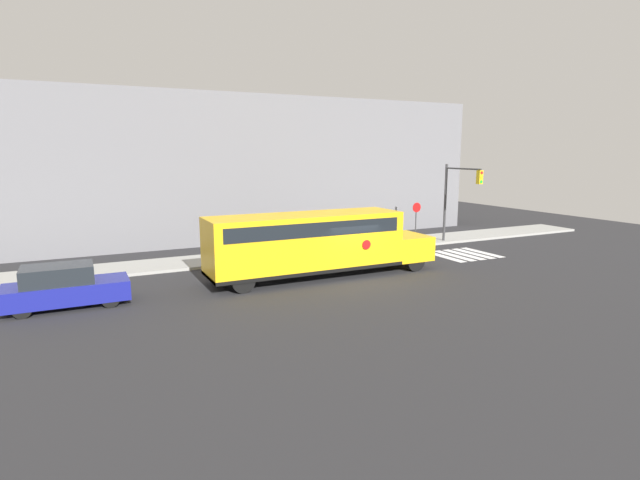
% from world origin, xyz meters
% --- Properties ---
extents(ground_plane, '(60.00, 60.00, 0.00)m').
position_xyz_m(ground_plane, '(0.00, 0.00, 0.00)').
color(ground_plane, '#28282B').
extents(sidewalk_strip, '(44.00, 3.00, 0.15)m').
position_xyz_m(sidewalk_strip, '(0.00, 6.50, 0.07)').
color(sidewalk_strip, '#9E9E99').
rests_on(sidewalk_strip, ground).
extents(building_backdrop, '(32.00, 4.00, 9.47)m').
position_xyz_m(building_backdrop, '(0.00, 13.00, 4.74)').
color(building_backdrop, slate).
rests_on(building_backdrop, ground).
extents(crosswalk_stripes, '(3.30, 3.20, 0.01)m').
position_xyz_m(crosswalk_stripes, '(8.54, 2.00, 0.00)').
color(crosswalk_stripes, white).
rests_on(crosswalk_stripes, ground).
extents(school_bus, '(11.14, 2.57, 3.02)m').
position_xyz_m(school_bus, '(-1.50, 1.05, 1.73)').
color(school_bus, yellow).
rests_on(school_bus, ground).
extents(parked_car, '(4.40, 1.75, 1.64)m').
position_xyz_m(parked_car, '(-11.96, 1.04, 0.80)').
color(parked_car, navy).
rests_on(parked_car, ground).
extents(stop_sign, '(0.61, 0.10, 2.72)m').
position_xyz_m(stop_sign, '(7.81, 5.59, 1.74)').
color(stop_sign, '#38383A').
rests_on(stop_sign, ground).
extents(traffic_light, '(0.28, 3.17, 5.08)m').
position_xyz_m(traffic_light, '(10.04, 4.50, 3.37)').
color(traffic_light, '#38383A').
rests_on(traffic_light, ground).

